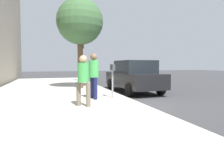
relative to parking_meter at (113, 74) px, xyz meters
name	(u,v)px	position (x,y,z in m)	size (l,w,h in m)	color
ground_plane	(133,103)	(-0.69, -0.64, -1.17)	(80.00, 80.00, 0.00)	#38383A
sidewalk_slab	(54,107)	(-0.69, 2.36, -1.09)	(28.00, 6.00, 0.15)	#B7B2A8
parking_meter	(113,74)	(0.00, 0.00, 0.00)	(0.36, 0.12, 1.41)	gray
pedestrian_at_meter	(94,72)	(0.05, 0.79, 0.08)	(0.55, 0.40, 1.84)	#191E4C
pedestrian_bystander	(83,77)	(-1.26, 1.44, -0.03)	(0.39, 0.43, 1.70)	#726656
parked_sedan_near	(134,76)	(2.23, -1.99, -0.27)	(4.42, 2.00, 1.77)	black
street_tree	(80,22)	(3.91, 0.73, 2.89)	(2.74, 2.74, 5.31)	brown
traffic_signal	(81,53)	(8.79, -0.13, 1.41)	(0.24, 0.44, 3.60)	black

